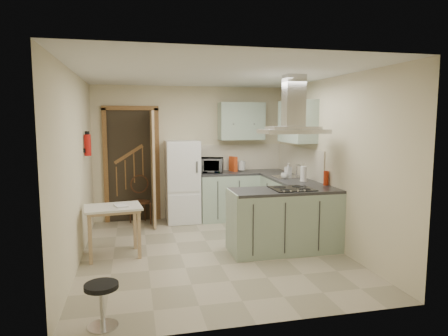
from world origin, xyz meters
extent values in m
plane|color=tan|center=(0.00, 0.00, 0.00)|extent=(4.20, 4.20, 0.00)
plane|color=silver|center=(0.00, 0.00, 2.50)|extent=(4.20, 4.20, 0.00)
plane|color=beige|center=(0.00, 2.10, 1.25)|extent=(3.60, 0.00, 3.60)
plane|color=beige|center=(-1.80, 0.00, 1.25)|extent=(0.00, 4.20, 4.20)
plane|color=beige|center=(1.80, 0.00, 1.25)|extent=(0.00, 4.20, 4.20)
cube|color=brown|center=(-1.10, 2.07, 1.05)|extent=(1.10, 0.12, 2.10)
cube|color=white|center=(-0.20, 1.80, 0.75)|extent=(0.60, 0.60, 1.50)
cube|color=#9EB2A0|center=(0.66, 1.80, 0.45)|extent=(1.08, 0.60, 0.90)
cube|color=#9EB2A0|center=(1.50, 1.12, 0.45)|extent=(0.60, 1.95, 0.90)
cube|color=beige|center=(0.96, 2.09, 1.15)|extent=(1.68, 0.02, 0.50)
cube|color=#9EB2A0|center=(0.95, 1.93, 1.85)|extent=(0.85, 0.35, 0.70)
cube|color=#9EB2A0|center=(1.62, 0.85, 1.85)|extent=(0.35, 0.90, 0.70)
cube|color=#9EB2A0|center=(1.02, -0.18, 0.45)|extent=(1.55, 0.65, 0.90)
cube|color=black|center=(1.12, -0.18, 0.91)|extent=(0.58, 0.50, 0.01)
cube|color=silver|center=(1.12, -0.18, 1.72)|extent=(0.90, 0.55, 0.10)
cube|color=silver|center=(1.50, 0.95, 0.91)|extent=(0.45, 0.40, 0.01)
cylinder|color=#B2140F|center=(-1.74, 0.90, 1.50)|extent=(0.10, 0.10, 0.32)
cube|color=tan|center=(-1.36, 0.13, 0.35)|extent=(0.81, 0.65, 0.70)
cube|color=#482018|center=(-0.97, 1.82, 0.40)|extent=(0.45, 0.45, 0.80)
cylinder|color=black|center=(-1.39, -1.81, 0.21)|extent=(0.35, 0.35, 0.41)
imported|color=black|center=(0.32, 1.85, 1.04)|extent=(0.57, 0.46, 0.27)
cylinder|color=silver|center=(0.95, 1.89, 1.00)|extent=(0.17, 0.17, 0.21)
cube|color=#D94819|center=(0.79, 1.90, 1.04)|extent=(0.14, 0.20, 0.28)
imported|color=#B7B8C5|center=(1.60, 1.15, 1.01)|extent=(0.12, 0.12, 0.21)
cylinder|color=white|center=(1.56, 0.41, 1.03)|extent=(0.10, 0.10, 0.26)
imported|color=silver|center=(1.38, 0.75, 0.95)|extent=(0.17, 0.17, 0.10)
cylinder|color=#B52C0F|center=(1.75, 0.01, 1.01)|extent=(0.08, 0.08, 0.22)
imported|color=#AA4838|center=(-1.33, 0.08, 0.75)|extent=(0.22, 0.26, 0.10)
camera|label=1|loc=(-1.07, -5.43, 1.89)|focal=32.00mm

